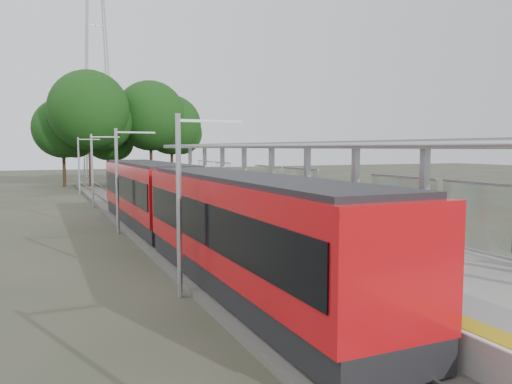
# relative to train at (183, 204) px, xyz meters

# --- Properties ---
(trackbed) EXTENTS (3.00, 70.00, 0.24)m
(trackbed) POSITION_rel_train_xyz_m (-0.00, 6.90, -1.93)
(trackbed) COLOR #59544C
(trackbed) RESTS_ON ground
(platform) EXTENTS (6.00, 50.00, 1.00)m
(platform) POSITION_rel_train_xyz_m (4.50, 6.90, -1.55)
(platform) COLOR gray
(platform) RESTS_ON ground
(tactile_strip) EXTENTS (0.60, 50.00, 0.02)m
(tactile_strip) POSITION_rel_train_xyz_m (1.95, 6.90, -1.04)
(tactile_strip) COLOR gold
(tactile_strip) RESTS_ON platform
(end_fence) EXTENTS (6.00, 0.10, 1.20)m
(end_fence) POSITION_rel_train_xyz_m (4.50, 31.85, -0.45)
(end_fence) COLOR #9EA0A5
(end_fence) RESTS_ON platform
(train) EXTENTS (2.74, 27.60, 3.62)m
(train) POSITION_rel_train_xyz_m (0.00, 0.00, 0.00)
(train) COLOR black
(train) RESTS_ON ground
(canopy) EXTENTS (3.27, 38.00, 3.66)m
(canopy) POSITION_rel_train_xyz_m (6.11, 3.09, 2.15)
(canopy) COLOR #9EA0A5
(canopy) RESTS_ON platform
(pylon) EXTENTS (8.00, 4.00, 38.00)m
(pylon) POSITION_rel_train_xyz_m (3.50, 59.90, 16.95)
(pylon) COLOR #9EA0A5
(pylon) RESTS_ON ground
(tree_cluster) EXTENTS (19.52, 14.28, 12.72)m
(tree_cluster) POSITION_rel_train_xyz_m (3.65, 39.18, 5.55)
(tree_cluster) COLOR #382316
(tree_cluster) RESTS_ON ground
(catenary_masts) EXTENTS (2.08, 48.16, 5.40)m
(catenary_masts) POSITION_rel_train_xyz_m (-1.72, 5.90, 0.86)
(catenary_masts) COLOR #9EA0A5
(catenary_masts) RESTS_ON ground
(bench_mid) EXTENTS (0.54, 1.43, 0.96)m
(bench_mid) POSITION_rel_train_xyz_m (5.99, 2.79, -0.55)
(bench_mid) COLOR #102250
(bench_mid) RESTS_ON platform
(bench_far) EXTENTS (0.67, 1.74, 1.16)m
(bench_far) POSITION_rel_train_xyz_m (6.80, 10.75, -0.44)
(bench_far) COLOR #102250
(bench_far) RESTS_ON platform
(info_pillar_near) EXTENTS (0.39, 0.39, 1.75)m
(info_pillar_near) POSITION_rel_train_xyz_m (5.40, -1.57, -0.30)
(info_pillar_near) COLOR beige
(info_pillar_near) RESTS_ON platform
(info_pillar_far) EXTENTS (0.38, 0.38, 1.67)m
(info_pillar_far) POSITION_rel_train_xyz_m (5.00, 12.98, -0.33)
(info_pillar_far) COLOR beige
(info_pillar_far) RESTS_ON platform
(litter_bin) EXTENTS (0.59, 0.59, 0.96)m
(litter_bin) POSITION_rel_train_xyz_m (6.49, 6.17, -0.57)
(litter_bin) COLOR #9EA0A5
(litter_bin) RESTS_ON platform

